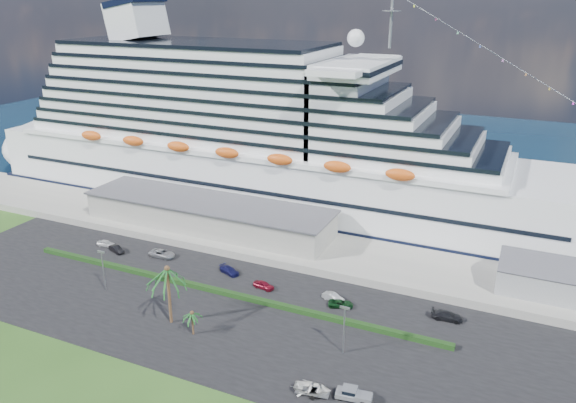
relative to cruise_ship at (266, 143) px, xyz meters
The scene contains 22 objects.
ground 69.56m from the cruise_ship, 71.40° to the right, with size 420.00×420.00×0.00m, color #274A18.
asphalt_lot 59.58m from the cruise_ship, 67.89° to the right, with size 140.00×38.00×0.12m, color black.
wharf 35.90m from the cruise_ship, 48.10° to the right, with size 240.00×20.00×1.80m, color gray.
water 71.40m from the cruise_ship, 71.93° to the left, with size 420.00×160.00×0.02m, color #0B1F33.
cruise_ship is the anchor object (origin of this frame).
terminal_building 26.92m from the cruise_ship, 98.22° to the right, with size 61.00×15.00×6.30m.
port_shed 78.32m from the cruise_ship, 18.08° to the right, with size 24.00×12.31×7.37m.
hedge 52.41m from the cruise_ship, 74.26° to the right, with size 88.00×1.10×0.90m, color black.
lamp_post_left 57.50m from the cruise_ship, 96.59° to the right, with size 1.60×0.35×8.27m.
lamp_post_right 70.64m from the cruise_ship, 53.44° to the right, with size 1.60×0.35×8.27m.
palm_tall 61.56m from the cruise_ship, 79.12° to the right, with size 8.82×8.82×11.13m.
palm_short 65.13m from the cruise_ship, 74.52° to the right, with size 3.53×3.53×4.56m.
parked_car_0 47.80m from the cruise_ship, 116.66° to the right, with size 1.69×4.20×1.43m, color silver.
parked_car_1 47.43m from the cruise_ship, 111.00° to the right, with size 1.55×4.43×1.46m, color black.
parked_car_2 42.96m from the cruise_ship, 97.77° to the right, with size 2.63×5.71×1.59m, color gray.
parked_car_3 44.76m from the cruise_ship, 73.86° to the right, with size 1.95×4.81×1.40m, color #15164C.
parked_car_4 50.18m from the cruise_ship, 64.12° to the right, with size 1.71×4.25×1.45m, color maroon.
parked_car_5 56.43m from the cruise_ship, 50.30° to the right, with size 1.52×4.35×1.43m, color #9B9EA1.
parked_car_6 58.71m from the cruise_ship, 49.67° to the right, with size 2.09×4.54×1.26m, color #0C3314.
parked_car_7 69.38m from the cruise_ship, 35.74° to the right, with size 2.19×5.38×1.56m, color black.
pickup_truck 82.15m from the cruise_ship, 54.82° to the right, with size 5.36×2.53×1.82m.
boat_trailer 80.34m from the cruise_ship, 58.74° to the right, with size 6.24×4.56×1.73m.
Camera 1 is at (43.13, -63.92, 53.44)m, focal length 35.00 mm.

